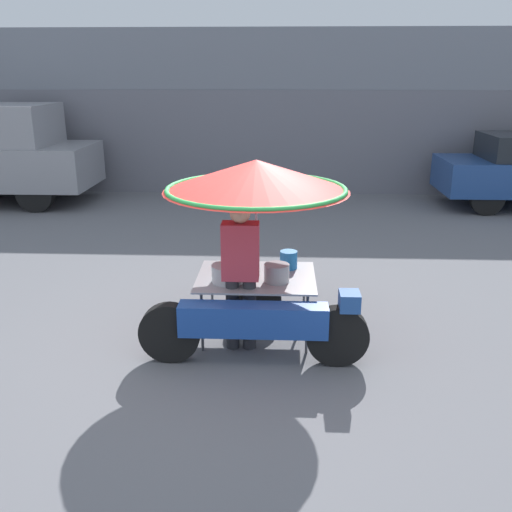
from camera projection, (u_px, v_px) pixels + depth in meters
name	position (u px, v px, depth m)	size (l,w,h in m)	color
ground_plane	(238.00, 345.00, 6.19)	(36.00, 36.00, 0.00)	slate
shopfront_building	(265.00, 111.00, 14.19)	(28.00, 2.06, 3.76)	gray
vendor_motorcycle_cart	(256.00, 204.00, 5.90)	(2.31, 1.95, 1.97)	black
vendor_person	(241.00, 269.00, 5.86)	(0.38, 0.22, 1.60)	#2D2D33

